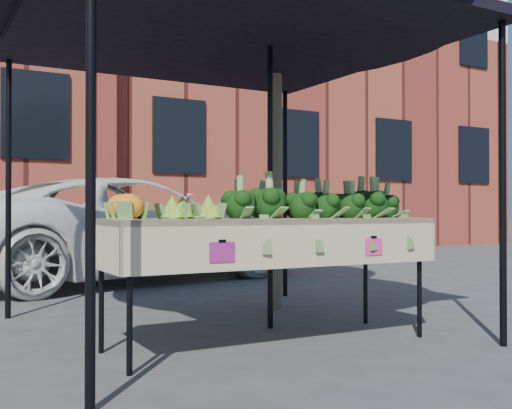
% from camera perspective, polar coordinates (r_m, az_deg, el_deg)
% --- Properties ---
extents(ground, '(90.00, 90.00, 0.00)m').
position_cam_1_polar(ground, '(4.46, 4.37, -12.92)').
color(ground, '#353538').
extents(table, '(2.41, 0.83, 0.90)m').
position_cam_1_polar(table, '(4.38, 1.29, -7.18)').
color(table, '#C5B290').
rests_on(table, ground).
extents(canopy, '(3.16, 3.16, 2.74)m').
position_cam_1_polar(canopy, '(4.89, -2.69, 4.30)').
color(canopy, black).
rests_on(canopy, ground).
extents(broccoli_heap, '(1.62, 0.59, 0.29)m').
position_cam_1_polar(broccoli_heap, '(4.59, 5.33, 0.54)').
color(broccoli_heap, black).
rests_on(broccoli_heap, table).
extents(romanesco_cluster, '(0.45, 0.49, 0.22)m').
position_cam_1_polar(romanesco_cluster, '(4.04, -6.75, 0.23)').
color(romanesco_cluster, '#89BB39').
rests_on(romanesco_cluster, table).
extents(cauliflower_pair, '(0.25, 0.45, 0.20)m').
position_cam_1_polar(cauliflower_pair, '(3.99, -12.10, 0.09)').
color(cauliflower_pair, orange).
rests_on(cauliflower_pair, table).
extents(vehicle, '(1.86, 2.56, 5.02)m').
position_cam_1_polar(vehicle, '(8.78, -11.79, 9.62)').
color(vehicle, white).
rests_on(vehicle, ground).
extents(street_tree, '(2.12, 2.12, 4.18)m').
position_cam_1_polar(street_tree, '(6.11, 1.76, 10.11)').
color(street_tree, '#1E4C14').
rests_on(street_tree, ground).
extents(building_right, '(12.00, 8.00, 8.50)m').
position_cam_1_polar(building_right, '(18.97, 1.00, 9.40)').
color(building_right, maroon).
rests_on(building_right, ground).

